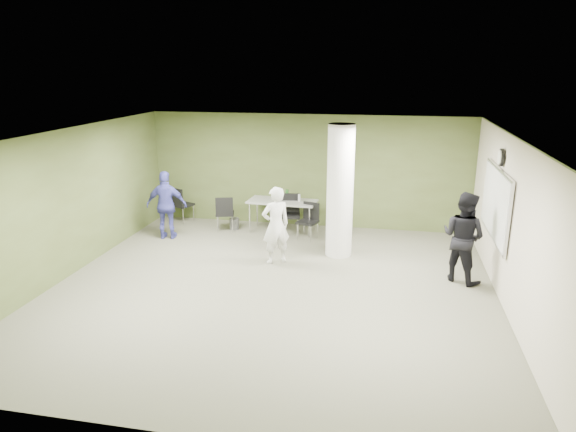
% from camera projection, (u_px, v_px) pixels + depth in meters
% --- Properties ---
extents(floor, '(8.00, 8.00, 0.00)m').
position_uv_depth(floor, '(273.00, 288.00, 9.40)').
color(floor, '#4F503F').
rests_on(floor, ground).
extents(ceiling, '(8.00, 8.00, 0.00)m').
position_uv_depth(ceiling, '(271.00, 135.00, 8.61)').
color(ceiling, white).
rests_on(ceiling, wall_back).
extents(wall_back, '(8.00, 2.80, 0.02)m').
position_uv_depth(wall_back, '(308.00, 171.00, 12.77)').
color(wall_back, '#444F25').
rests_on(wall_back, floor).
extents(wall_left, '(0.02, 8.00, 2.80)m').
position_uv_depth(wall_left, '(67.00, 204.00, 9.75)').
color(wall_left, '#444F25').
rests_on(wall_left, floor).
extents(wall_right_cream, '(0.02, 8.00, 2.80)m').
position_uv_depth(wall_right_cream, '(514.00, 228.00, 8.26)').
color(wall_right_cream, beige).
rests_on(wall_right_cream, floor).
extents(column, '(0.56, 0.56, 2.80)m').
position_uv_depth(column, '(340.00, 191.00, 10.70)').
color(column, silver).
rests_on(column, floor).
extents(whiteboard, '(0.05, 2.30, 1.30)m').
position_uv_depth(whiteboard, '(495.00, 203.00, 9.38)').
color(whiteboard, silver).
rests_on(whiteboard, wall_right_cream).
extents(wall_clock, '(0.06, 0.32, 0.32)m').
position_uv_depth(wall_clock, '(501.00, 157.00, 9.14)').
color(wall_clock, black).
rests_on(wall_clock, wall_right_cream).
extents(folding_table, '(1.69, 0.83, 1.03)m').
position_uv_depth(folding_table, '(283.00, 203.00, 12.43)').
color(folding_table, gray).
rests_on(folding_table, floor).
extents(wastebasket, '(0.24, 0.24, 0.28)m').
position_uv_depth(wastebasket, '(234.00, 224.00, 12.77)').
color(wastebasket, '#4C4C4C').
rests_on(wastebasket, floor).
extents(chair_back_left, '(0.60, 0.60, 0.93)m').
position_uv_depth(chair_back_left, '(180.00, 202.00, 13.22)').
color(chair_back_left, black).
rests_on(chair_back_left, floor).
extents(chair_back_right, '(0.54, 0.54, 0.88)m').
position_uv_depth(chair_back_right, '(225.00, 211.00, 12.51)').
color(chair_back_right, black).
rests_on(chair_back_right, floor).
extents(chair_table_left, '(0.55, 0.55, 0.96)m').
position_uv_depth(chair_table_left, '(290.00, 211.00, 12.37)').
color(chair_table_left, black).
rests_on(chair_table_left, floor).
extents(chair_table_right, '(0.53, 0.53, 0.85)m').
position_uv_depth(chair_table_right, '(309.00, 218.00, 12.00)').
color(chair_table_right, black).
rests_on(chair_table_right, floor).
extents(woman_white, '(0.70, 0.65, 1.61)m').
position_uv_depth(woman_white, '(276.00, 225.00, 10.41)').
color(woman_white, silver).
rests_on(woman_white, floor).
extents(man_black, '(1.06, 1.02, 1.72)m').
position_uv_depth(man_black, '(463.00, 237.00, 9.53)').
color(man_black, black).
rests_on(man_black, floor).
extents(man_blue, '(0.99, 0.52, 1.61)m').
position_uv_depth(man_blue, '(167.00, 205.00, 11.92)').
color(man_blue, '#3B3D93').
rests_on(man_blue, floor).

